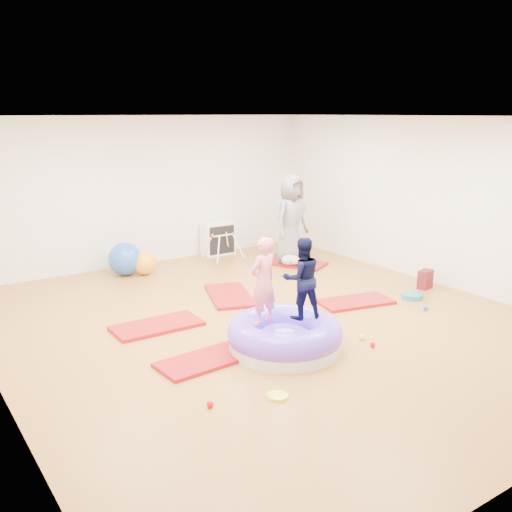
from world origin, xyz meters
TOP-DOWN VIEW (x-y plane):
  - room at (0.00, 0.00)m, footprint 7.01×8.01m
  - gym_mat_front_left at (-1.37, -0.64)m, footprint 1.15×0.63m
  - gym_mat_mid_left at (-1.36, 0.71)m, footprint 1.21×0.62m
  - gym_mat_center_back at (0.16, 1.28)m, footprint 0.99×1.36m
  - gym_mat_right at (1.60, -0.07)m, footprint 1.23×0.79m
  - gym_mat_rear_right at (2.24, 2.31)m, footprint 1.10×1.37m
  - inflatable_cushion at (-0.37, -0.87)m, footprint 1.43×1.43m
  - child_pink at (-0.62, -0.76)m, footprint 0.44×0.33m
  - child_navy at (-0.11, -0.86)m, footprint 0.59×0.52m
  - adult_caregiver at (2.19, 2.33)m, footprint 0.93×0.73m
  - infant at (2.04, 2.13)m, footprint 0.35×0.35m
  - ball_pit_balls at (0.40, -0.72)m, footprint 4.15×3.36m
  - exercise_ball_blue at (-0.72, 3.41)m, footprint 0.60×0.60m
  - exercise_ball_orange at (-0.44, 3.25)m, footprint 0.45×0.45m
  - infant_play_gym at (1.32, 3.40)m, footprint 0.66×0.62m
  - cube_shelf at (1.44, 3.79)m, footprint 0.67×0.33m
  - balance_disc at (2.51, -0.40)m, footprint 0.34×0.34m
  - backpack at (3.10, -0.16)m, footprint 0.30×0.22m
  - yellow_toy at (-1.16, -1.81)m, footprint 0.22×0.22m

SIDE VIEW (x-z plane):
  - yellow_toy at x=-1.16m, z-range 0.00..0.03m
  - gym_mat_front_left at x=-1.37m, z-range 0.00..0.05m
  - gym_mat_right at x=1.60m, z-range 0.00..0.05m
  - gym_mat_mid_left at x=-1.36m, z-range 0.00..0.05m
  - gym_mat_rear_right at x=2.24m, z-range 0.00..0.05m
  - gym_mat_center_back at x=0.16m, z-range 0.00..0.05m
  - ball_pit_balls at x=0.40m, z-range 0.00..0.07m
  - balance_disc at x=2.51m, z-range 0.00..0.08m
  - backpack at x=3.10m, z-range 0.00..0.31m
  - infant at x=2.04m, z-range 0.05..0.26m
  - inflatable_cushion at x=-0.37m, z-range -0.05..0.40m
  - exercise_ball_orange at x=-0.44m, z-range 0.00..0.45m
  - exercise_ball_blue at x=-0.72m, z-range 0.00..0.60m
  - cube_shelf at x=1.44m, z-range 0.00..0.67m
  - infant_play_gym at x=1.32m, z-range 0.08..0.59m
  - adult_caregiver at x=2.19m, z-range 0.05..1.73m
  - child_navy at x=-0.11m, z-range 0.41..1.44m
  - child_pink at x=-0.62m, z-range 0.41..1.49m
  - room at x=0.00m, z-range 0.00..2.80m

